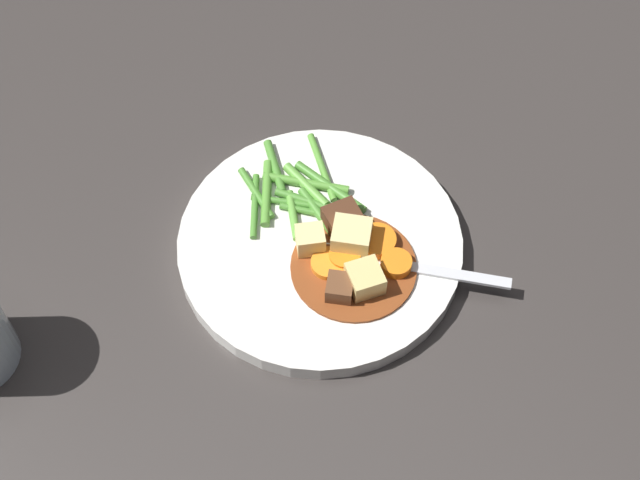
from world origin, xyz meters
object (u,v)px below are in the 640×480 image
dinner_plate (320,245)px  potato_chunk_2 (365,279)px  carrot_slice_0 (345,256)px  meat_chunk_1 (343,221)px  fork (404,266)px  carrot_slice_2 (396,264)px  carrot_slice_3 (329,264)px  potato_chunk_0 (351,238)px  potato_chunk_1 (310,241)px  meat_chunk_0 (340,288)px  carrot_slice_1 (377,242)px

dinner_plate → potato_chunk_2: 0.07m
carrot_slice_0 → meat_chunk_1: meat_chunk_1 is taller
fork → carrot_slice_2: bearing=-128.1°
carrot_slice_3 → meat_chunk_1: (-0.02, 0.04, 0.01)m
carrot_slice_0 → potato_chunk_0: size_ratio=0.85×
potato_chunk_1 → meat_chunk_1: potato_chunk_1 is taller
potato_chunk_2 → meat_chunk_0: bearing=-115.6°
dinner_plate → potato_chunk_1: bearing=-89.3°
carrot_slice_0 → meat_chunk_0: meat_chunk_0 is taller
carrot_slice_2 → potato_chunk_1: size_ratio=1.12×
dinner_plate → carrot_slice_1: carrot_slice_1 is taller
dinner_plate → carrot_slice_0: (0.03, 0.00, 0.01)m
dinner_plate → potato_chunk_0: size_ratio=7.67×
carrot_slice_2 → meat_chunk_1: size_ratio=0.89×
carrot_slice_0 → potato_chunk_1: potato_chunk_1 is taller
meat_chunk_1 → carrot_slice_2: bearing=2.4°
carrot_slice_0 → carrot_slice_2: 0.04m
meat_chunk_1 → potato_chunk_1: bearing=-99.8°
carrot_slice_3 → potato_chunk_0: bearing=91.2°
meat_chunk_1 → carrot_slice_1: bearing=13.4°
dinner_plate → potato_chunk_0: potato_chunk_0 is taller
dinner_plate → carrot_slice_2: size_ratio=9.29×
potato_chunk_1 → carrot_slice_3: bearing=-5.8°
dinner_plate → meat_chunk_1: 0.03m
carrot_slice_3 → potato_chunk_0: (-0.00, 0.03, 0.01)m
carrot_slice_3 → potato_chunk_1: bearing=174.2°
carrot_slice_3 → potato_chunk_2: (0.04, 0.01, 0.01)m
potato_chunk_0 → carrot_slice_1: bearing=48.0°
carrot_slice_3 → meat_chunk_0: meat_chunk_0 is taller
meat_chunk_0 → meat_chunk_1: bearing=131.5°
dinner_plate → meat_chunk_1: meat_chunk_1 is taller
carrot_slice_2 → potato_chunk_0: (-0.04, -0.01, 0.01)m
carrot_slice_2 → potato_chunk_1: potato_chunk_1 is taller
dinner_plate → carrot_slice_2: bearing=20.9°
potato_chunk_0 → potato_chunk_2: (0.04, -0.02, -0.00)m
carrot_slice_1 → carrot_slice_2: (0.03, -0.01, 0.00)m
carrot_slice_2 → potato_chunk_2: bearing=-101.2°
carrot_slice_2 → carrot_slice_3: bearing=-136.4°
carrot_slice_1 → carrot_slice_3: bearing=-107.8°
dinner_plate → potato_chunk_0: (0.02, 0.01, 0.02)m
carrot_slice_2 → potato_chunk_0: potato_chunk_0 is taller
carrot_slice_3 → fork: carrot_slice_3 is taller
potato_chunk_2 → carrot_slice_2: bearing=78.8°
carrot_slice_1 → fork: bearing=0.8°
carrot_slice_0 → carrot_slice_1: same height
potato_chunk_1 → carrot_slice_0: bearing=23.1°
potato_chunk_1 → meat_chunk_0: size_ratio=1.03×
dinner_plate → fork: bearing=23.7°
potato_chunk_1 → carrot_slice_2: bearing=29.3°
carrot_slice_2 → carrot_slice_1: bearing=169.0°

